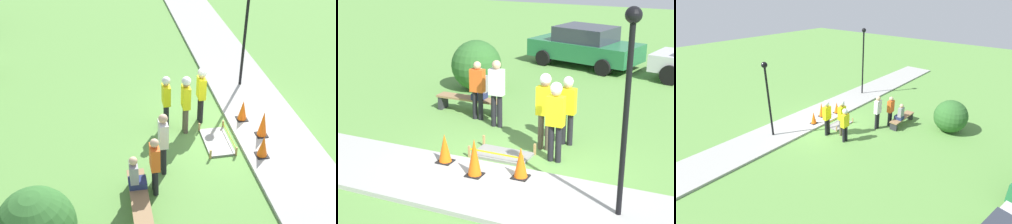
% 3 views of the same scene
% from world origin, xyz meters
% --- Properties ---
extents(ground_plane, '(60.00, 60.00, 0.00)m').
position_xyz_m(ground_plane, '(0.00, 0.00, 0.00)').
color(ground_plane, '#5B8E42').
extents(sidewalk, '(28.00, 2.29, 0.10)m').
position_xyz_m(sidewalk, '(0.00, -1.14, 0.05)').
color(sidewalk, '#9E9E99').
rests_on(sidewalk, ground_plane).
extents(wet_concrete_patch, '(1.39, 0.80, 0.28)m').
position_xyz_m(wet_concrete_patch, '(-0.67, 0.61, 0.04)').
color(wet_concrete_patch, gray).
rests_on(wet_concrete_patch, ground_plane).
extents(traffic_cone_near_patch, '(0.34, 0.34, 0.66)m').
position_xyz_m(traffic_cone_near_patch, '(-1.59, -0.42, 0.42)').
color(traffic_cone_near_patch, black).
rests_on(traffic_cone_near_patch, sidewalk).
extents(traffic_cone_far_patch, '(0.34, 0.34, 0.82)m').
position_xyz_m(traffic_cone_far_patch, '(-0.67, -0.76, 0.51)').
color(traffic_cone_far_patch, black).
rests_on(traffic_cone_far_patch, sidewalk).
extents(traffic_cone_sidewalk_edge, '(0.34, 0.34, 0.67)m').
position_xyz_m(traffic_cone_sidewalk_edge, '(0.25, -0.45, 0.43)').
color(traffic_cone_sidewalk_edge, black).
rests_on(traffic_cone_sidewalk_edge, sidewalk).
extents(park_bench, '(1.95, 0.44, 0.45)m').
position_xyz_m(park_bench, '(-2.93, 3.16, 0.33)').
color(park_bench, '#2D2D33').
rests_on(park_bench, ground_plane).
extents(person_seated_on_bench, '(0.36, 0.44, 0.89)m').
position_xyz_m(person_seated_on_bench, '(-2.57, 3.21, 0.80)').
color(person_seated_on_bench, navy).
rests_on(person_seated_on_bench, park_bench).
extents(worker_supervisor, '(0.40, 0.27, 1.87)m').
position_xyz_m(worker_supervisor, '(0.53, 0.84, 1.13)').
color(worker_supervisor, black).
rests_on(worker_supervisor, ground_plane).
extents(worker_assistant, '(0.40, 0.27, 1.88)m').
position_xyz_m(worker_assistant, '(0.07, 1.42, 1.14)').
color(worker_assistant, brown).
rests_on(worker_assistant, ground_plane).
extents(worker_trainee, '(0.40, 0.25, 1.73)m').
position_xyz_m(worker_trainee, '(0.46, 1.94, 1.02)').
color(worker_trainee, black).
rests_on(worker_trainee, ground_plane).
extents(bystander_in_orange_shirt, '(0.40, 0.22, 1.66)m').
position_xyz_m(bystander_in_orange_shirt, '(-2.40, 2.71, 0.94)').
color(bystander_in_orange_shirt, black).
rests_on(bystander_in_orange_shirt, ground_plane).
extents(bystander_in_gray_shirt, '(0.40, 0.24, 1.83)m').
position_xyz_m(bystander_in_gray_shirt, '(-1.65, 2.38, 1.05)').
color(bystander_in_gray_shirt, black).
rests_on(bystander_in_gray_shirt, ground_plane).
extents(lamppost_near, '(0.28, 0.28, 3.71)m').
position_xyz_m(lamppost_near, '(2.44, -1.10, 2.55)').
color(lamppost_near, black).
rests_on(lamppost_near, sidewalk).
extents(parked_car_green, '(4.66, 2.92, 1.58)m').
position_xyz_m(parked_car_green, '(-1.50, 10.25, 0.81)').
color(parked_car_green, '#236B3D').
rests_on(parked_car_green, ground_plane).
extents(shrub_rounded_near, '(1.68, 1.68, 1.68)m').
position_xyz_m(shrub_rounded_near, '(-3.84, 5.40, 0.84)').
color(shrub_rounded_near, '#2D6028').
rests_on(shrub_rounded_near, ground_plane).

